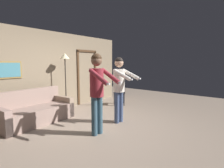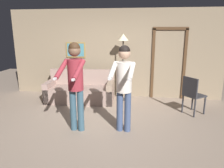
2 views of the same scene
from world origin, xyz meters
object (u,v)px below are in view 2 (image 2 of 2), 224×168
(torchiere_lamp, at_px, (123,47))
(dining_chair_distant, at_px, (192,93))
(couch, at_px, (80,91))
(person_standing_right, at_px, (124,81))
(person_standing_left, at_px, (75,78))

(torchiere_lamp, xyz_separation_m, dining_chair_distant, (1.77, -0.85, -1.01))
(couch, xyz_separation_m, person_standing_right, (1.42, -1.74, 0.78))
(couch, bearing_deg, dining_chair_distant, -11.17)
(dining_chair_distant, bearing_deg, person_standing_left, -152.89)
(couch, height_order, torchiere_lamp, torchiere_lamp)
(dining_chair_distant, bearing_deg, torchiere_lamp, 154.33)
(torchiere_lamp, height_order, dining_chair_distant, torchiere_lamp)
(person_standing_right, bearing_deg, torchiere_lamp, 96.56)
(couch, height_order, person_standing_left, person_standing_left)
(person_standing_left, height_order, person_standing_right, person_standing_left)
(torchiere_lamp, height_order, person_standing_left, torchiere_lamp)
(couch, distance_m, dining_chair_distant, 3.03)
(dining_chair_distant, bearing_deg, couch, 168.83)
(person_standing_left, bearing_deg, torchiere_lamp, 71.46)
(person_standing_left, xyz_separation_m, dining_chair_distant, (2.48, 1.27, -0.57))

